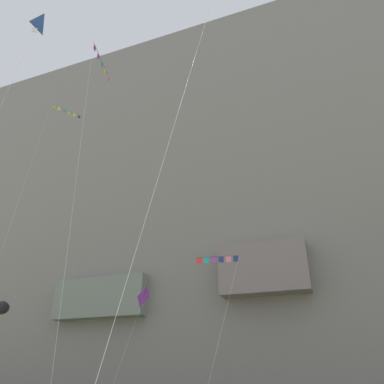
{
  "coord_description": "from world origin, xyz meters",
  "views": [
    {
      "loc": [
        8.91,
        1.9,
        3.43
      ],
      "look_at": [
        -0.57,
        27.1,
        16.77
      ],
      "focal_mm": 34.93,
      "sensor_mm": 36.0,
      "label": 1
    }
  ],
  "objects_px": {
    "kite_delta_upper_left": "(26,33)",
    "kite_banner_far_right": "(51,145)",
    "kite_banner_front_field": "(98,82)",
    "kite_diamond_low_right": "(143,299)",
    "kite_banner_low_left": "(217,267)",
    "kite_banner_high_right": "(175,13)"
  },
  "relations": [
    {
      "from": "kite_banner_far_right",
      "to": "kite_banner_low_left",
      "type": "relative_size",
      "value": 2.83
    },
    {
      "from": "kite_banner_low_left",
      "to": "kite_banner_front_field",
      "type": "bearing_deg",
      "value": -140.27
    },
    {
      "from": "kite_delta_upper_left",
      "to": "kite_banner_far_right",
      "type": "bearing_deg",
      "value": 124.22
    },
    {
      "from": "kite_banner_low_left",
      "to": "kite_diamond_low_right",
      "type": "bearing_deg",
      "value": 149.25
    },
    {
      "from": "kite_delta_upper_left",
      "to": "kite_diamond_low_right",
      "type": "xyz_separation_m",
      "value": [
        1.44,
        17.26,
        -15.7
      ]
    },
    {
      "from": "kite_delta_upper_left",
      "to": "kite_diamond_low_right",
      "type": "distance_m",
      "value": 23.38
    },
    {
      "from": "kite_banner_low_left",
      "to": "kite_banner_front_field",
      "type": "height_order",
      "value": "kite_banner_front_field"
    },
    {
      "from": "kite_banner_high_right",
      "to": "kite_banner_low_left",
      "type": "height_order",
      "value": "kite_banner_high_right"
    },
    {
      "from": "kite_delta_upper_left",
      "to": "kite_banner_high_right",
      "type": "bearing_deg",
      "value": -10.13
    },
    {
      "from": "kite_delta_upper_left",
      "to": "kite_banner_front_field",
      "type": "distance_m",
      "value": 6.2
    },
    {
      "from": "kite_banner_far_right",
      "to": "kite_banner_front_field",
      "type": "relative_size",
      "value": 1.16
    },
    {
      "from": "kite_banner_front_field",
      "to": "kite_delta_upper_left",
      "type": "bearing_deg",
      "value": -112.21
    },
    {
      "from": "kite_banner_high_right",
      "to": "kite_banner_far_right",
      "type": "relative_size",
      "value": 0.66
    },
    {
      "from": "kite_delta_upper_left",
      "to": "kite_banner_front_field",
      "type": "bearing_deg",
      "value": 67.79
    },
    {
      "from": "kite_banner_far_right",
      "to": "kite_banner_low_left",
      "type": "height_order",
      "value": "kite_banner_far_right"
    },
    {
      "from": "kite_banner_far_right",
      "to": "kite_banner_high_right",
      "type": "bearing_deg",
      "value": -36.28
    },
    {
      "from": "kite_banner_high_right",
      "to": "kite_delta_upper_left",
      "type": "height_order",
      "value": "kite_delta_upper_left"
    },
    {
      "from": "kite_banner_front_field",
      "to": "kite_diamond_low_right",
      "type": "xyz_separation_m",
      "value": [
        -0.9,
        11.54,
        -15.28
      ]
    },
    {
      "from": "kite_delta_upper_left",
      "to": "kite_banner_front_field",
      "type": "xyz_separation_m",
      "value": [
        2.34,
        5.73,
        -0.42
      ]
    },
    {
      "from": "kite_delta_upper_left",
      "to": "kite_banner_front_field",
      "type": "relative_size",
      "value": 0.95
    },
    {
      "from": "kite_banner_high_right",
      "to": "kite_banner_far_right",
      "type": "xyz_separation_m",
      "value": [
        -22.26,
        16.34,
        7.82
      ]
    },
    {
      "from": "kite_banner_front_field",
      "to": "kite_diamond_low_right",
      "type": "distance_m",
      "value": 19.16
    }
  ]
}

